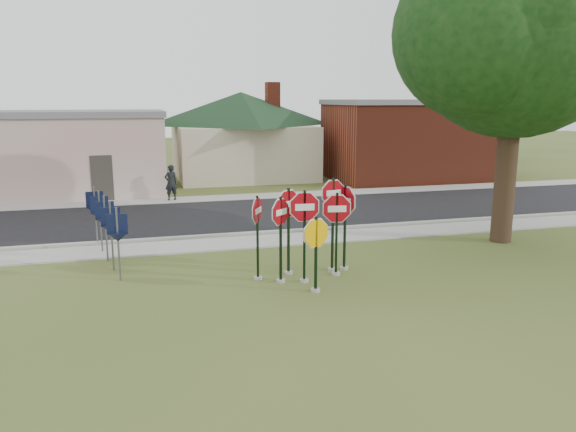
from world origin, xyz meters
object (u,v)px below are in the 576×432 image
object	(u,v)px
stop_sign_left	(281,229)
oak_tree	(517,26)
stop_sign_yellow	(316,246)
pedestrian	(171,183)
stop_sign_center	(304,223)

from	to	relation	value
stop_sign_left	oak_tree	bearing A→B (deg)	15.27
stop_sign_yellow	pedestrian	xyz separation A→B (m)	(-2.66, 14.00, -0.30)
stop_sign_center	stop_sign_left	world-z (taller)	stop_sign_center
stop_sign_center	stop_sign_yellow	size ratio (longest dim) A/B	1.27
stop_sign_yellow	stop_sign_left	bearing A→B (deg)	124.97
pedestrian	oak_tree	bearing A→B (deg)	116.86
stop_sign_left	pedestrian	bearing A→B (deg)	98.68
pedestrian	stop_sign_center	bearing A→B (deg)	84.08
stop_sign_center	stop_sign_yellow	xyz separation A→B (m)	(0.05, -0.81, -0.42)
pedestrian	stop_sign_yellow	bearing A→B (deg)	83.66
stop_sign_center	stop_sign_yellow	world-z (taller)	stop_sign_center
oak_tree	pedestrian	xyz separation A→B (m)	(-10.37, 10.77, -6.15)
stop_sign_left	stop_sign_center	bearing A→B (deg)	-12.37
stop_sign_center	stop_sign_left	xyz separation A→B (m)	(-0.61, 0.13, -0.16)
pedestrian	stop_sign_left	bearing A→B (deg)	81.60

